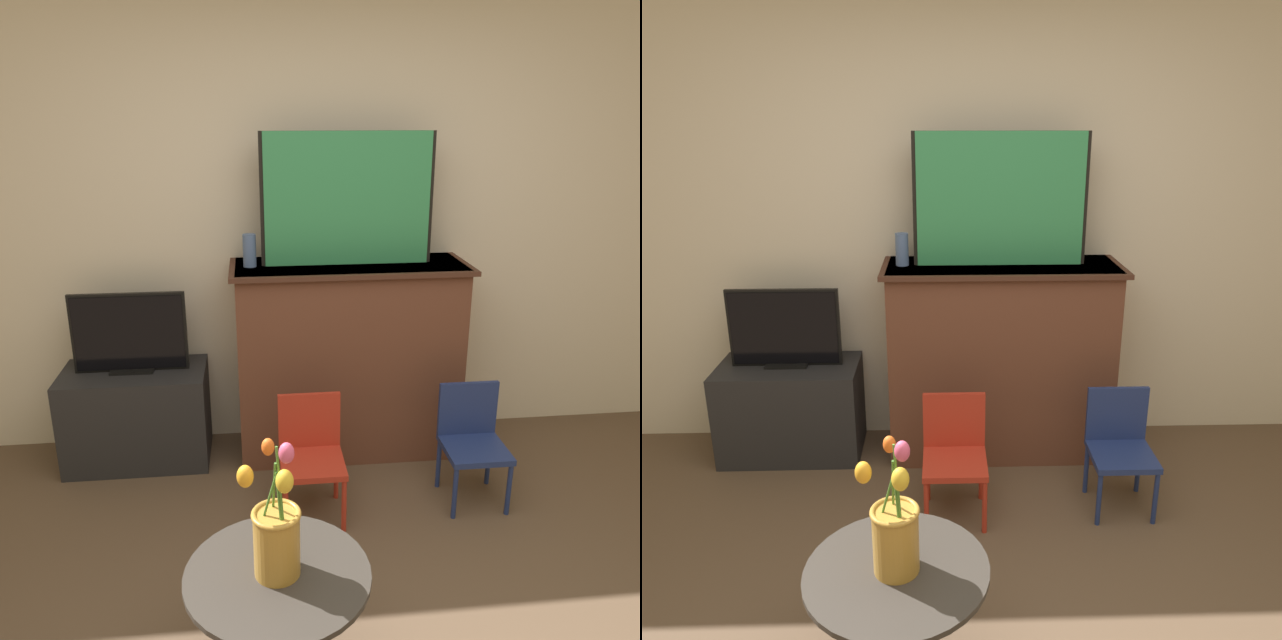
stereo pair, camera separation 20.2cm
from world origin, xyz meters
TOP-DOWN VIEW (x-y plane):
  - wall_back at (0.00, 2.13)m, footprint 8.00×0.06m
  - fireplace_mantel at (0.15, 1.88)m, footprint 1.29×0.49m
  - painting at (0.14, 1.88)m, footprint 0.92×0.03m
  - mantel_candle at (-0.38, 1.88)m, footprint 0.07×0.07m
  - tv_stand at (-1.04, 1.87)m, footprint 0.78×0.43m
  - tv_monitor at (-1.04, 1.87)m, footprint 0.61×0.12m
  - chair_red at (-0.12, 1.28)m, footprint 0.31×0.31m
  - chair_blue at (0.70, 1.32)m, footprint 0.31×0.31m
  - side_table at (-0.33, 0.26)m, footprint 0.60×0.60m
  - vase_tulips at (-0.33, 0.26)m, footprint 0.19×0.20m

SIDE VIEW (x-z plane):
  - tv_stand at x=-1.04m, z-range 0.00..0.54m
  - side_table at x=-0.33m, z-range 0.08..0.57m
  - chair_red at x=-0.12m, z-range 0.04..0.63m
  - chair_blue at x=0.70m, z-range 0.04..0.63m
  - fireplace_mantel at x=0.15m, z-range 0.01..1.12m
  - vase_tulips at x=-0.33m, z-range 0.40..0.89m
  - tv_monitor at x=-1.04m, z-range 0.53..0.97m
  - mantel_candle at x=-0.38m, z-range 1.11..1.28m
  - wall_back at x=0.00m, z-range 0.00..2.70m
  - painting at x=0.14m, z-range 1.11..1.80m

